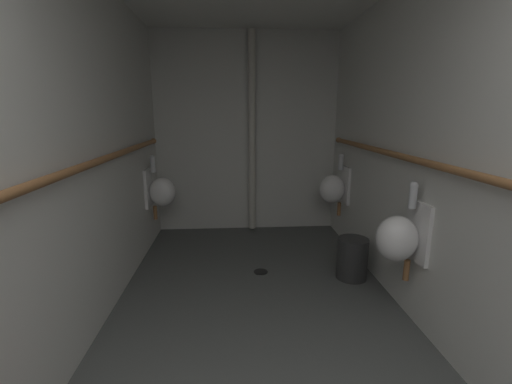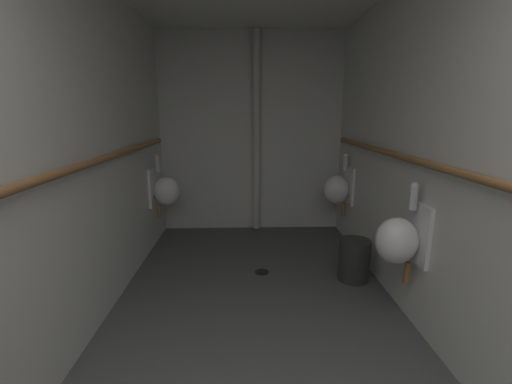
{
  "view_description": "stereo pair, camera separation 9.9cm",
  "coord_description": "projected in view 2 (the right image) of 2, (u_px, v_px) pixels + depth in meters",
  "views": [
    {
      "loc": [
        -0.18,
        -0.07,
        1.55
      ],
      "look_at": [
        0.01,
        2.72,
        0.9
      ],
      "focal_mm": 24.06,
      "sensor_mm": 36.0,
      "label": 1
    },
    {
      "loc": [
        -0.08,
        -0.07,
        1.55
      ],
      "look_at": [
        0.01,
        2.72,
        0.9
      ],
      "focal_mm": 24.06,
      "sensor_mm": 36.0,
      "label": 2
    }
  ],
  "objects": [
    {
      "name": "supply_pipe_right",
      "position": [
        419.0,
        162.0,
        2.34
      ],
      "size": [
        0.06,
        3.75,
        0.06
      ],
      "color": "#936038"
    },
    {
      "name": "wall_back",
      "position": [
        251.0,
        134.0,
        4.45
      ],
      "size": [
        2.46,
        0.06,
        2.54
      ],
      "primitive_type": "cube",
      "color": "silver",
      "rests_on": "ground"
    },
    {
      "name": "wall_left",
      "position": [
        75.0,
        156.0,
        2.24
      ],
      "size": [
        0.06,
        4.52,
        2.54
      ],
      "primitive_type": "cube",
      "color": "silver",
      "rests_on": "ground"
    },
    {
      "name": "wall_right",
      "position": [
        434.0,
        155.0,
        2.32
      ],
      "size": [
        0.06,
        4.52,
        2.54
      ],
      "primitive_type": "cube",
      "color": "silver",
      "rests_on": "ground"
    },
    {
      "name": "urinal_left_mid",
      "position": [
        165.0,
        190.0,
        3.99
      ],
      "size": [
        0.32,
        0.3,
        0.76
      ],
      "color": "white"
    },
    {
      "name": "supply_pipe_left",
      "position": [
        90.0,
        163.0,
        2.27
      ],
      "size": [
        0.06,
        3.72,
        0.06
      ],
      "color": "#936038"
    },
    {
      "name": "floor_drain",
      "position": [
        262.0,
        272.0,
        3.4
      ],
      "size": [
        0.14,
        0.14,
        0.01
      ],
      "primitive_type": "cylinder",
      "color": "black",
      "rests_on": "ground"
    },
    {
      "name": "urinal_right_far",
      "position": [
        338.0,
        189.0,
        4.06
      ],
      "size": [
        0.32,
        0.3,
        0.76
      ],
      "color": "white"
    },
    {
      "name": "waste_bin",
      "position": [
        354.0,
        260.0,
        3.21
      ],
      "size": [
        0.29,
        0.29,
        0.39
      ],
      "primitive_type": "cylinder",
      "color": "#2D2D2D",
      "rests_on": "ground"
    },
    {
      "name": "standpipe_back_wall",
      "position": [
        256.0,
        135.0,
        4.35
      ],
      "size": [
        0.09,
        0.09,
        2.49
      ],
      "primitive_type": "cylinder",
      "color": "beige",
      "rests_on": "ground"
    },
    {
      "name": "urinal_right_mid",
      "position": [
        400.0,
        239.0,
        2.45
      ],
      "size": [
        0.32,
        0.3,
        0.76
      ],
      "color": "white"
    },
    {
      "name": "floor",
      "position": [
        257.0,
        328.0,
        2.58
      ],
      "size": [
        2.46,
        4.52,
        0.08
      ],
      "primitive_type": "cube",
      "color": "#4C4F4C",
      "rests_on": "ground"
    }
  ]
}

